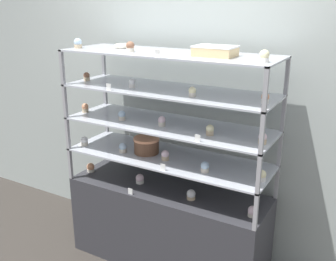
% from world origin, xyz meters
% --- Properties ---
extents(ground_plane, '(20.00, 20.00, 0.00)m').
position_xyz_m(ground_plane, '(0.00, 0.00, 0.00)').
color(ground_plane, '#38332D').
extents(back_wall, '(8.00, 0.05, 2.60)m').
position_xyz_m(back_wall, '(0.00, 0.39, 1.30)').
color(back_wall, '#A8B2AD').
rests_on(back_wall, ground_plane).
extents(display_base, '(1.50, 0.49, 0.64)m').
position_xyz_m(display_base, '(0.00, 0.00, 0.32)').
color(display_base, '#333338').
rests_on(display_base, ground_plane).
extents(display_riser_lower, '(1.50, 0.49, 0.25)m').
position_xyz_m(display_riser_lower, '(0.00, 0.00, 0.87)').
color(display_riser_lower, '#99999E').
rests_on(display_riser_lower, display_base).
extents(display_riser_middle, '(1.50, 0.49, 0.25)m').
position_xyz_m(display_riser_middle, '(0.00, 0.00, 1.12)').
color(display_riser_middle, '#99999E').
rests_on(display_riser_middle, display_riser_lower).
extents(display_riser_upper, '(1.50, 0.49, 0.25)m').
position_xyz_m(display_riser_upper, '(0.00, 0.00, 1.37)').
color(display_riser_upper, '#99999E').
rests_on(display_riser_upper, display_riser_middle).
extents(display_riser_top, '(1.50, 0.49, 0.25)m').
position_xyz_m(display_riser_top, '(0.00, 0.00, 1.61)').
color(display_riser_top, '#99999E').
rests_on(display_riser_top, display_riser_upper).
extents(layer_cake_centerpiece, '(0.19, 0.19, 0.12)m').
position_xyz_m(layer_cake_centerpiece, '(-0.18, -0.01, 0.94)').
color(layer_cake_centerpiece, brown).
rests_on(layer_cake_centerpiece, display_riser_lower).
extents(sheet_cake_frosted, '(0.25, 0.18, 0.06)m').
position_xyz_m(sheet_cake_frosted, '(0.34, -0.01, 1.66)').
color(sheet_cake_frosted, '#DBBC84').
rests_on(sheet_cake_frosted, display_riser_top).
extents(cupcake_0, '(0.06, 0.06, 0.07)m').
position_xyz_m(cupcake_0, '(-0.69, -0.06, 0.67)').
color(cupcake_0, beige).
rests_on(cupcake_0, display_base).
extents(cupcake_1, '(0.06, 0.06, 0.07)m').
position_xyz_m(cupcake_1, '(-0.22, -0.04, 0.67)').
color(cupcake_1, white).
rests_on(cupcake_1, display_base).
extents(cupcake_2, '(0.06, 0.06, 0.07)m').
position_xyz_m(cupcake_2, '(0.23, -0.08, 0.67)').
color(cupcake_2, '#CCB28C').
rests_on(cupcake_2, display_base).
extents(cupcake_3, '(0.06, 0.06, 0.07)m').
position_xyz_m(cupcake_3, '(0.67, -0.08, 0.67)').
color(cupcake_3, beige).
rests_on(cupcake_3, display_base).
extents(price_tag_0, '(0.04, 0.00, 0.04)m').
position_xyz_m(price_tag_0, '(-0.18, -0.23, 0.66)').
color(price_tag_0, white).
rests_on(price_tag_0, display_base).
extents(cupcake_4, '(0.06, 0.06, 0.07)m').
position_xyz_m(cupcake_4, '(-0.68, -0.12, 0.92)').
color(cupcake_4, beige).
rests_on(cupcake_4, display_riser_lower).
extents(cupcake_5, '(0.06, 0.06, 0.07)m').
position_xyz_m(cupcake_5, '(-0.33, -0.09, 0.92)').
color(cupcake_5, beige).
rests_on(cupcake_5, display_riser_lower).
extents(cupcake_6, '(0.06, 0.06, 0.07)m').
position_xyz_m(cupcake_6, '(0.01, -0.06, 0.92)').
color(cupcake_6, '#CCB28C').
rests_on(cupcake_6, display_riser_lower).
extents(cupcake_7, '(0.06, 0.06, 0.07)m').
position_xyz_m(cupcake_7, '(0.34, -0.11, 0.92)').
color(cupcake_7, beige).
rests_on(cupcake_7, display_riser_lower).
extents(cupcake_8, '(0.06, 0.06, 0.07)m').
position_xyz_m(cupcake_8, '(0.70, -0.06, 0.92)').
color(cupcake_8, white).
rests_on(cupcake_8, display_riser_lower).
extents(price_tag_1, '(0.04, 0.00, 0.04)m').
position_xyz_m(price_tag_1, '(0.09, -0.23, 0.91)').
color(price_tag_1, white).
rests_on(price_tag_1, display_riser_lower).
extents(cupcake_9, '(0.05, 0.05, 0.07)m').
position_xyz_m(cupcake_9, '(-0.71, -0.05, 1.17)').
color(cupcake_9, '#CCB28C').
rests_on(cupcake_9, display_riser_middle).
extents(cupcake_10, '(0.05, 0.05, 0.07)m').
position_xyz_m(cupcake_10, '(-0.33, -0.09, 1.17)').
color(cupcake_10, beige).
rests_on(cupcake_10, display_riser_middle).
extents(cupcake_11, '(0.05, 0.05, 0.07)m').
position_xyz_m(cupcake_11, '(-0.01, -0.06, 1.17)').
color(cupcake_11, beige).
rests_on(cupcake_11, display_riser_middle).
extents(cupcake_12, '(0.05, 0.05, 0.07)m').
position_xyz_m(cupcake_12, '(0.35, -0.08, 1.17)').
color(cupcake_12, '#CCB28C').
rests_on(cupcake_12, display_riser_middle).
extents(cupcake_13, '(0.05, 0.05, 0.07)m').
position_xyz_m(cupcake_13, '(0.69, -0.07, 1.17)').
color(cupcake_13, '#CCB28C').
rests_on(cupcake_13, display_riser_middle).
extents(price_tag_2, '(0.04, 0.00, 0.04)m').
position_xyz_m(price_tag_2, '(0.34, -0.23, 1.15)').
color(price_tag_2, white).
rests_on(price_tag_2, display_riser_middle).
extents(cupcake_14, '(0.05, 0.05, 0.06)m').
position_xyz_m(cupcake_14, '(-0.68, -0.04, 1.41)').
color(cupcake_14, '#CCB28C').
rests_on(cupcake_14, display_riser_upper).
extents(cupcake_15, '(0.05, 0.05, 0.06)m').
position_xyz_m(cupcake_15, '(-0.24, -0.08, 1.41)').
color(cupcake_15, white).
rests_on(cupcake_15, display_riser_upper).
extents(cupcake_16, '(0.05, 0.05, 0.06)m').
position_xyz_m(cupcake_16, '(0.24, -0.11, 1.41)').
color(cupcake_16, beige).
rests_on(cupcake_16, display_riser_upper).
extents(cupcake_17, '(0.05, 0.05, 0.06)m').
position_xyz_m(cupcake_17, '(0.69, -0.05, 1.41)').
color(cupcake_17, white).
rests_on(cupcake_17, display_riser_upper).
extents(price_tag_3, '(0.04, 0.00, 0.04)m').
position_xyz_m(price_tag_3, '(-0.33, -0.23, 1.40)').
color(price_tag_3, white).
rests_on(price_tag_3, display_riser_upper).
extents(cupcake_18, '(0.06, 0.06, 0.07)m').
position_xyz_m(cupcake_18, '(-0.69, -0.10, 1.66)').
color(cupcake_18, '#CCB28C').
rests_on(cupcake_18, display_riser_top).
extents(cupcake_19, '(0.06, 0.06, 0.07)m').
position_xyz_m(cupcake_19, '(-0.23, -0.10, 1.66)').
color(cupcake_19, beige).
rests_on(cupcake_19, display_riser_top).
extents(cupcake_20, '(0.06, 0.06, 0.07)m').
position_xyz_m(cupcake_20, '(0.68, -0.11, 1.66)').
color(cupcake_20, white).
rests_on(cupcake_20, display_riser_top).
extents(price_tag_4, '(0.04, 0.00, 0.04)m').
position_xyz_m(price_tag_4, '(0.06, -0.23, 1.65)').
color(price_tag_4, white).
rests_on(price_tag_4, display_riser_top).
extents(donut_glazed, '(0.12, 0.12, 0.03)m').
position_xyz_m(donut_glazed, '(-0.41, 0.06, 1.64)').
color(donut_glazed, '#EFE5CC').
rests_on(donut_glazed, display_riser_top).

